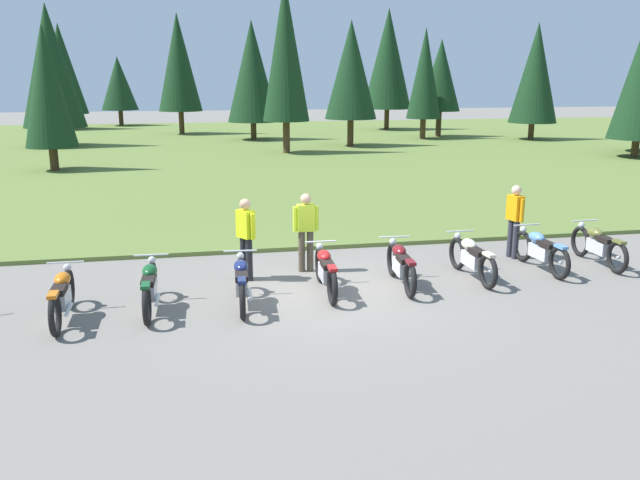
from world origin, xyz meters
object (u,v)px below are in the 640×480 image
motorcycle_maroon (401,265)px  motorcycle_olive (598,245)px  rider_in_hivis_vest (246,234)px  motorcycle_sky_blue (540,250)px  rider_with_back_turned (515,217)px  motorcycle_navy (242,282)px  rider_checking_bike (306,228)px  motorcycle_red (326,270)px  motorcycle_british_green (150,287)px  motorcycle_cream (472,258)px  motorcycle_orange (62,296)px

motorcycle_maroon → motorcycle_olive: (4.72, 0.64, 0.00)m
motorcycle_olive → rider_in_hivis_vest: (-7.66, 0.40, 0.51)m
motorcycle_sky_blue → rider_with_back_turned: size_ratio=1.26×
motorcycle_navy → rider_with_back_turned: rider_with_back_turned is taller
rider_in_hivis_vest → motorcycle_navy: bearing=-98.3°
rider_checking_bike → motorcycle_red: bearing=-85.4°
motorcycle_british_green → rider_checking_bike: 3.66m
motorcycle_cream → motorcycle_olive: bearing=7.7°
motorcycle_cream → rider_with_back_turned: bearing=39.5°
motorcycle_cream → rider_in_hivis_vest: 4.62m
motorcycle_red → rider_with_back_turned: 4.98m
motorcycle_red → rider_in_hivis_vest: bearing=141.1°
motorcycle_orange → motorcycle_maroon: size_ratio=1.00×
motorcycle_british_green → motorcycle_red: bearing=6.6°
motorcycle_navy → motorcycle_red: size_ratio=1.00×
motorcycle_olive → rider_with_back_turned: size_ratio=1.26×
motorcycle_navy → motorcycle_olive: (7.88, 1.14, 0.00)m
motorcycle_maroon → motorcycle_cream: same height
motorcycle_sky_blue → rider_in_hivis_vest: 6.24m
motorcycle_navy → rider_with_back_turned: size_ratio=1.26×
motorcycle_red → motorcycle_olive: 6.30m
motorcycle_cream → rider_checking_bike: rider_checking_bike is taller
motorcycle_british_green → motorcycle_sky_blue: (8.02, 0.97, 0.00)m
motorcycle_maroon → rider_with_back_turned: (3.15, 1.51, 0.51)m
motorcycle_maroon → rider_with_back_turned: 3.53m
motorcycle_navy → rider_with_back_turned: (6.31, 2.01, 0.51)m
motorcycle_red → motorcycle_cream: 3.12m
motorcycle_cream → motorcycle_olive: size_ratio=1.00×
motorcycle_navy → rider_checking_bike: bearing=51.2°
motorcycle_orange → rider_with_back_turned: size_ratio=1.26×
motorcycle_navy → motorcycle_cream: bearing=8.5°
motorcycle_maroon → motorcycle_sky_blue: same height
motorcycle_orange → motorcycle_british_green: 1.44m
motorcycle_british_green → rider_in_hivis_vest: bearing=39.6°
motorcycle_orange → motorcycle_navy: same height
rider_checking_bike → motorcycle_cream: bearing=-19.9°
motorcycle_maroon → motorcycle_orange: bearing=-173.7°
motorcycle_british_green → motorcycle_sky_blue: same height
motorcycle_navy → rider_checking_bike: rider_checking_bike is taller
motorcycle_orange → motorcycle_sky_blue: (9.44, 1.17, 0.00)m
rider_checking_bike → motorcycle_orange: bearing=-155.6°
motorcycle_orange → motorcycle_sky_blue: same height
motorcycle_navy → rider_in_hivis_vest: rider_in_hivis_vest is taller
motorcycle_orange → rider_in_hivis_vest: 3.71m
motorcycle_red → motorcycle_navy: bearing=-166.1°
motorcycle_red → rider_checking_bike: size_ratio=1.26×
motorcycle_olive → rider_checking_bike: (-6.37, 0.74, 0.51)m
motorcycle_british_green → motorcycle_red: (3.23, 0.38, 0.00)m
motorcycle_maroon → rider_in_hivis_vest: (-2.93, 1.04, 0.51)m
motorcycle_maroon → motorcycle_sky_blue: 3.30m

